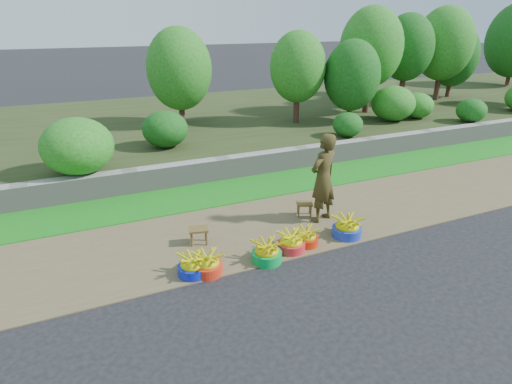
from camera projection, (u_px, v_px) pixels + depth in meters
name	position (u px, v px, depth m)	size (l,w,h in m)	color
ground_plane	(307.00, 257.00, 7.19)	(120.00, 120.00, 0.00)	black
dirt_shoulder	(274.00, 226.00, 8.25)	(80.00, 2.50, 0.02)	brown
grass_verge	(235.00, 190.00, 9.93)	(80.00, 1.50, 0.04)	#177A18
retaining_wall	(222.00, 169.00, 10.55)	(80.00, 0.35, 0.55)	gray
earth_bank	(173.00, 127.00, 14.70)	(80.00, 10.00, 0.50)	#2D3919
vegetation	(166.00, 61.00, 13.57)	(38.31, 8.66, 4.32)	#40231B
basin_a	(193.00, 266.00, 6.62)	(0.48, 0.48, 0.36)	#0F21BA
basin_b	(207.00, 264.00, 6.66)	(0.48, 0.48, 0.36)	red
basin_c	(267.00, 252.00, 6.99)	(0.50, 0.50, 0.37)	#06973C
basin_d	(291.00, 243.00, 7.30)	(0.48, 0.48, 0.36)	red
basin_e	(306.00, 238.00, 7.50)	(0.44, 0.44, 0.33)	red
basin_f	(347.00, 228.00, 7.78)	(0.54, 0.54, 0.40)	#1E36B5
stool_left	(199.00, 231.00, 7.49)	(0.39, 0.33, 0.30)	brown
stool_right	(304.00, 205.00, 8.56)	(0.39, 0.35, 0.28)	brown
vendor_woman	(323.00, 178.00, 8.14)	(0.64, 0.42, 1.75)	black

